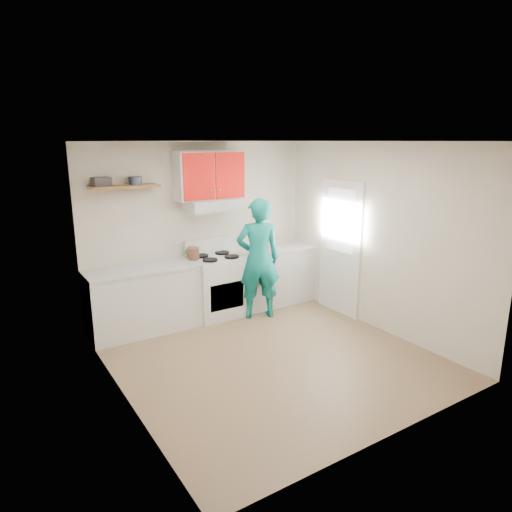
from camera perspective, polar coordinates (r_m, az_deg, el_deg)
floor at (r=5.80m, az=1.72°, el=-12.43°), size 3.80×3.80×0.00m
ceiling at (r=5.18m, az=1.94°, el=14.21°), size 3.60×3.80×0.04m
back_wall at (r=6.96m, az=-7.06°, el=3.33°), size 3.60×0.04×2.60m
front_wall at (r=3.99m, az=17.48°, el=-5.46°), size 3.60×0.04×2.60m
left_wall at (r=4.61m, az=-17.01°, el=-2.80°), size 0.04×3.80×2.60m
right_wall at (r=6.51m, az=15.03°, el=2.20°), size 0.04×3.80×2.60m
door at (r=7.03m, az=10.57°, el=1.01°), size 0.05×0.85×2.05m
door_glass at (r=6.93m, az=10.56°, el=4.41°), size 0.01×0.55×0.95m
counter_left at (r=6.53m, az=-13.95°, el=-5.44°), size 1.52×0.60×0.90m
counter_right at (r=7.46m, az=2.06°, el=-2.55°), size 1.32×0.60×0.90m
stove at (r=6.93m, az=-4.93°, el=-3.84°), size 0.76×0.65×0.92m
range_hood at (r=6.74m, az=-5.57°, el=6.43°), size 0.76×0.44×0.15m
upper_cabinets at (r=6.75m, az=-5.88°, el=10.05°), size 1.02×0.33×0.70m
shelf at (r=6.31m, az=-16.20°, el=8.38°), size 0.90×0.30×0.04m
books at (r=6.22m, az=-18.87°, el=8.82°), size 0.24×0.19×0.12m
tin at (r=6.37m, az=-14.94°, el=9.17°), size 0.22×0.22×0.11m
kettle at (r=6.87m, az=-8.12°, el=0.64°), size 0.23×0.23×0.17m
crock at (r=6.68m, az=-7.86°, el=0.21°), size 0.17×0.17×0.20m
cutting_board at (r=7.25m, az=0.53°, el=0.71°), size 0.35×0.30×0.02m
silicone_mat at (r=7.61m, az=4.94°, el=1.26°), size 0.38×0.34×0.01m
person at (r=6.73m, az=0.29°, el=-0.35°), size 0.77×0.63×1.82m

